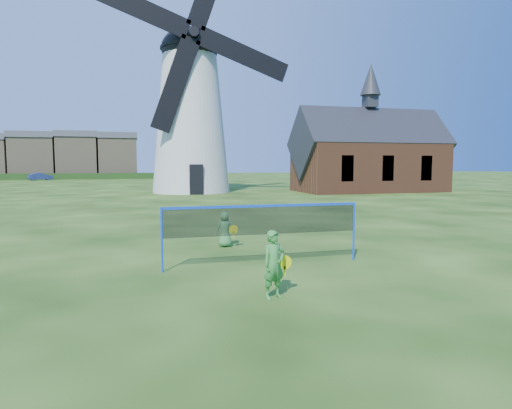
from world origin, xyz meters
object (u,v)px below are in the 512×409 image
Objects in this scene: chapel at (369,156)px; player_girl at (274,264)px; badminton_net at (264,221)px; car_right at (40,177)px; windmill at (191,111)px; player_boy at (225,229)px.

chapel is 10.41× the size of player_girl.
badminton_net is at bearing -124.18° from chapel.
car_right is (-16.86, 63.36, -0.56)m from badminton_net.
windmill is 16.65m from chapel.
car_right is at bearing 86.04° from player_girl.
player_boy is 62.77m from car_right.
chapel is 3.89× the size of car_right.
car_right is (-18.71, 34.15, -6.59)m from windmill.
car_right reaches higher than player_boy.
badminton_net is 65.56m from car_right.
windmill is at bearing 168.96° from chapel.
windmill is at bearing 86.38° from badminton_net.
chapel reaches higher than car_right.
car_right is at bearing 132.88° from chapel.
windmill is 29.88m from badminton_net.
badminton_net is at bearing -93.62° from windmill.
player_boy is at bearing 98.67° from badminton_net.
chapel reaches higher than player_boy.
badminton_net is 1.44× the size of car_right.
car_right is at bearing 118.72° from windmill.
player_girl is (-0.56, -2.63, -0.49)m from badminton_net.
chapel is 2.70× the size of badminton_net.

